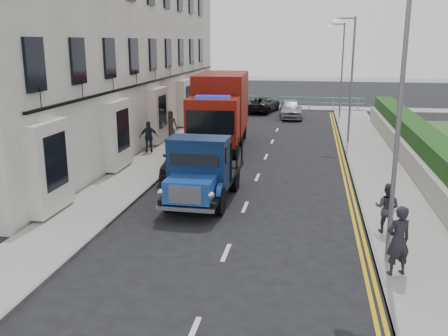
# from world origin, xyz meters

# --- Properties ---
(ground) EXTENTS (120.00, 120.00, 0.00)m
(ground) POSITION_xyz_m (0.00, 0.00, 0.00)
(ground) COLOR black
(ground) RESTS_ON ground
(pavement_west) EXTENTS (2.40, 38.00, 0.12)m
(pavement_west) POSITION_xyz_m (-5.20, 9.00, 0.06)
(pavement_west) COLOR gray
(pavement_west) RESTS_ON ground
(pavement_east) EXTENTS (2.60, 38.00, 0.12)m
(pavement_east) POSITION_xyz_m (5.30, 9.00, 0.06)
(pavement_east) COLOR gray
(pavement_east) RESTS_ON ground
(promenade) EXTENTS (30.00, 2.50, 0.12)m
(promenade) POSITION_xyz_m (0.00, 29.00, 0.06)
(promenade) COLOR gray
(promenade) RESTS_ON ground
(sea_plane) EXTENTS (120.00, 120.00, 0.00)m
(sea_plane) POSITION_xyz_m (0.00, 60.00, 0.00)
(sea_plane) COLOR #4B5F67
(sea_plane) RESTS_ON ground
(terrace_west) EXTENTS (6.31, 30.20, 14.25)m
(terrace_west) POSITION_xyz_m (-9.47, 13.00, 7.17)
(terrace_west) COLOR silver
(terrace_west) RESTS_ON ground
(garden_east) EXTENTS (1.45, 28.00, 1.75)m
(garden_east) POSITION_xyz_m (7.21, 9.00, 0.90)
(garden_east) COLOR #B2AD9E
(garden_east) RESTS_ON ground
(seafront_railing) EXTENTS (13.00, 0.08, 1.11)m
(seafront_railing) POSITION_xyz_m (0.00, 28.20, 0.58)
(seafront_railing) COLOR #59B2A5
(seafront_railing) RESTS_ON ground
(lamp_near) EXTENTS (1.23, 0.18, 7.00)m
(lamp_near) POSITION_xyz_m (4.18, -2.00, 4.00)
(lamp_near) COLOR slate
(lamp_near) RESTS_ON ground
(lamp_mid) EXTENTS (1.23, 0.18, 7.00)m
(lamp_mid) POSITION_xyz_m (4.18, 14.00, 4.00)
(lamp_mid) COLOR slate
(lamp_mid) RESTS_ON ground
(lamp_far) EXTENTS (1.23, 0.18, 7.00)m
(lamp_far) POSITION_xyz_m (4.18, 24.00, 4.00)
(lamp_far) COLOR slate
(lamp_far) RESTS_ON ground
(bedford_lorry) EXTENTS (2.19, 5.26, 2.46)m
(bedford_lorry) POSITION_xyz_m (-1.61, 1.95, 1.13)
(bedford_lorry) COLOR black
(bedford_lorry) RESTS_ON ground
(red_lorry) EXTENTS (3.04, 7.74, 3.98)m
(red_lorry) POSITION_xyz_m (-2.75, 12.10, 2.12)
(red_lorry) COLOR black
(red_lorry) RESTS_ON ground
(parked_car_front) EXTENTS (2.34, 4.71, 1.54)m
(parked_car_front) POSITION_xyz_m (-3.12, 5.84, 0.77)
(parked_car_front) COLOR black
(parked_car_front) RESTS_ON ground
(parked_car_mid) EXTENTS (1.86, 4.28, 1.37)m
(parked_car_mid) POSITION_xyz_m (-2.60, 11.85, 0.68)
(parked_car_mid) COLOR #63ABD5
(parked_car_mid) RESTS_ON ground
(parked_car_rear) EXTENTS (2.64, 5.41, 1.52)m
(parked_car_rear) POSITION_xyz_m (-3.60, 13.74, 0.76)
(parked_car_rear) COLOR #B2B4B7
(parked_car_rear) RESTS_ON ground
(seafront_car_left) EXTENTS (3.03, 4.98, 1.29)m
(seafront_car_left) POSITION_xyz_m (-1.88, 26.40, 0.65)
(seafront_car_left) COLOR black
(seafront_car_left) RESTS_ON ground
(seafront_car_right) EXTENTS (1.97, 4.26, 1.41)m
(seafront_car_right) POSITION_xyz_m (0.63, 23.36, 0.71)
(seafront_car_right) COLOR #9C9CA0
(seafront_car_right) RESTS_ON ground
(pedestrian_east_near) EXTENTS (0.77, 0.66, 1.78)m
(pedestrian_east_near) POSITION_xyz_m (4.40, -2.79, 1.01)
(pedestrian_east_near) COLOR #222227
(pedestrian_east_near) RESTS_ON pavement_east
(pedestrian_east_far) EXTENTS (0.91, 0.83, 1.53)m
(pedestrian_east_far) POSITION_xyz_m (4.53, 0.07, 0.88)
(pedestrian_east_far) COLOR #37313C
(pedestrian_east_far) RESTS_ON pavement_east
(pedestrian_west_near) EXTENTS (1.02, 0.64, 1.61)m
(pedestrian_west_near) POSITION_xyz_m (-6.00, 9.51, 0.93)
(pedestrian_west_near) COLOR #1A1E2F
(pedestrian_west_near) RESTS_ON pavement_west
(pedestrian_west_far) EXTENTS (0.93, 0.74, 1.66)m
(pedestrian_west_far) POSITION_xyz_m (-6.00, 13.41, 0.95)
(pedestrian_west_far) COLOR #372F27
(pedestrian_west_far) RESTS_ON pavement_west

